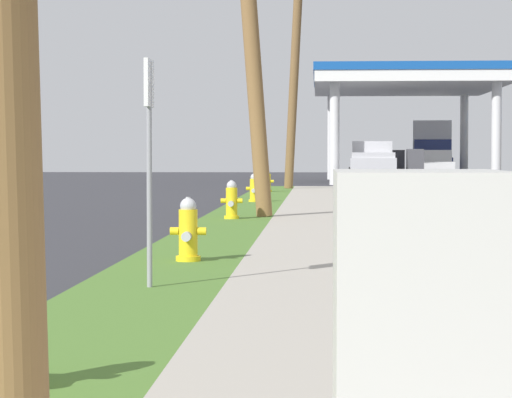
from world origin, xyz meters
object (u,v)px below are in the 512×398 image
(truck_silver_at_forecourt, at_px, (372,164))
(truck_navy_on_apron, at_px, (432,152))
(street_sign_post, at_px, (149,125))
(fire_hydrant_third, at_px, (232,202))
(fire_hydrant_fifth, at_px, (267,182))
(fire_hydrant_nearest, at_px, (0,329))
(utility_cabinet, at_px, (419,377))
(utility_pole_background, at_px, (295,61))
(car_white_by_near_pump, at_px, (434,167))
(fire_hydrant_fourth, at_px, (254,189))
(fire_hydrant_second, at_px, (188,233))

(truck_silver_at_forecourt, relative_size, truck_navy_on_apron, 0.83)
(street_sign_post, height_order, truck_navy_on_apron, truck_navy_on_apron)
(fire_hydrant_third, xyz_separation_m, fire_hydrant_fifth, (-0.01, 15.12, 0.00))
(fire_hydrant_nearest, distance_m, utility_cabinet, 2.96)
(utility_pole_background, bearing_deg, fire_hydrant_fifth, -104.83)
(fire_hydrant_nearest, height_order, car_white_by_near_pump, car_white_by_near_pump)
(car_white_by_near_pump, bearing_deg, street_sign_post, -99.55)
(truck_navy_on_apron, bearing_deg, fire_hydrant_fifth, -109.76)
(fire_hydrant_fourth, relative_size, car_white_by_near_pump, 0.16)
(fire_hydrant_third, height_order, utility_pole_background, utility_pole_background)
(fire_hydrant_nearest, relative_size, fire_hydrant_third, 1.00)
(fire_hydrant_nearest, xyz_separation_m, fire_hydrant_second, (0.16, 6.90, 0.00))
(fire_hydrant_fifth, bearing_deg, fire_hydrant_third, -89.97)
(fire_hydrant_third, bearing_deg, street_sign_post, -89.55)
(fire_hydrant_second, xyz_separation_m, fire_hydrant_fourth, (-0.15, 15.69, 0.00))
(utility_cabinet, distance_m, car_white_by_near_pump, 50.37)
(street_sign_post, bearing_deg, utility_pole_background, 88.52)
(fire_hydrant_second, relative_size, street_sign_post, 0.35)
(fire_hydrant_fourth, bearing_deg, fire_hydrant_nearest, -90.01)
(fire_hydrant_fourth, distance_m, fire_hydrant_fifth, 7.66)
(street_sign_post, height_order, truck_silver_at_forecourt, street_sign_post)
(street_sign_post, bearing_deg, utility_cabinet, -74.24)
(fire_hydrant_third, relative_size, car_white_by_near_pump, 0.16)
(fire_hydrant_second, distance_m, utility_cabinet, 9.28)
(fire_hydrant_third, relative_size, fire_hydrant_fourth, 1.00)
(fire_hydrant_third, xyz_separation_m, utility_cabinet, (1.96, -17.34, 0.23))
(fire_hydrant_nearest, xyz_separation_m, utility_cabinet, (1.97, -2.20, 0.23))
(fire_hydrant_second, xyz_separation_m, utility_cabinet, (1.81, -9.10, 0.23))
(fire_hydrant_fourth, bearing_deg, truck_navy_on_apron, 75.19)
(fire_hydrant_nearest, bearing_deg, fire_hydrant_second, 88.70)
(street_sign_post, bearing_deg, truck_silver_at_forecourt, 84.14)
(utility_pole_background, distance_m, truck_silver_at_forecourt, 11.86)
(fire_hydrant_third, distance_m, street_sign_post, 10.77)
(fire_hydrant_second, height_order, car_white_by_near_pump, car_white_by_near_pump)
(utility_pole_background, xyz_separation_m, truck_navy_on_apron, (6.82, 18.16, -3.24))
(fire_hydrant_second, distance_m, fire_hydrant_third, 8.23)
(fire_hydrant_fifth, bearing_deg, fire_hydrant_second, -89.62)
(car_white_by_near_pump, bearing_deg, fire_hydrant_nearest, -98.79)
(street_sign_post, relative_size, truck_silver_at_forecourt, 0.39)
(fire_hydrant_fourth, relative_size, utility_cabinet, 0.63)
(utility_cabinet, height_order, car_white_by_near_pump, car_white_by_near_pump)
(street_sign_post, bearing_deg, fire_hydrant_second, 88.49)
(truck_navy_on_apron, bearing_deg, fire_hydrant_fourth, -104.81)
(truck_silver_at_forecourt, xyz_separation_m, truck_navy_on_apron, (3.50, 7.44, 0.57))
(fire_hydrant_nearest, relative_size, utility_cabinet, 0.63)
(fire_hydrant_nearest, bearing_deg, utility_cabinet, -48.28)
(truck_navy_on_apron, bearing_deg, fire_hydrant_third, -101.87)
(fire_hydrant_third, height_order, fire_hydrant_fifth, same)
(fire_hydrant_third, relative_size, fire_hydrant_fifth, 1.00)
(fire_hydrant_nearest, xyz_separation_m, fire_hydrant_fourth, (0.00, 22.59, 0.00))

